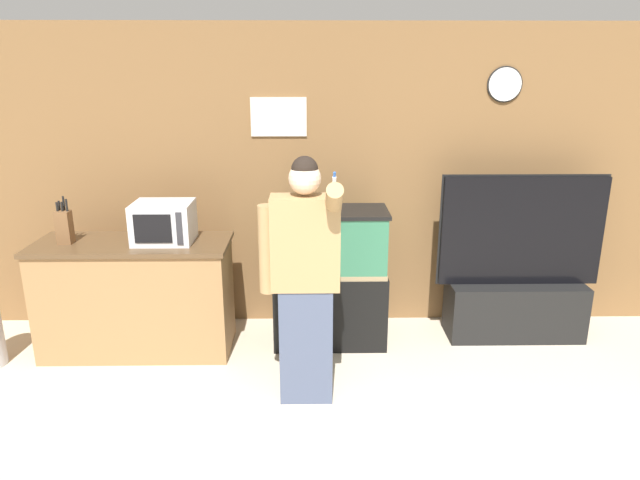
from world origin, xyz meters
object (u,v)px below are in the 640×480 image
microwave (164,222)px  tv_on_stand (516,291)px  counter_island (137,297)px  aquarium_on_stand (330,277)px  knife_block (64,227)px  person_standing (304,279)px

microwave → tv_on_stand: bearing=3.8°
counter_island → aquarium_on_stand: 1.58m
tv_on_stand → microwave: bearing=-176.2°
tv_on_stand → counter_island: bearing=-176.3°
counter_island → knife_block: bearing=-177.4°
microwave → tv_on_stand: size_ratio=0.32×
counter_island → person_standing: (1.37, -0.75, 0.43)m
aquarium_on_stand → counter_island: bearing=-175.5°
microwave → aquarium_on_stand: bearing=4.9°
tv_on_stand → person_standing: (-1.79, -0.95, 0.48)m
counter_island → knife_block: 0.78m
person_standing → tv_on_stand: bearing=27.9°
tv_on_stand → knife_block: bearing=-176.5°
aquarium_on_stand → tv_on_stand: 1.60m
counter_island → microwave: 0.67m
knife_block → tv_on_stand: tv_on_stand is taller
knife_block → person_standing: size_ratio=0.21×
microwave → knife_block: (-0.76, -0.03, -0.02)m
counter_island → aquarium_on_stand: (1.57, 0.12, 0.11)m
counter_island → person_standing: bearing=-28.6°
tv_on_stand → person_standing: 2.08m
counter_island → tv_on_stand: size_ratio=1.08×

